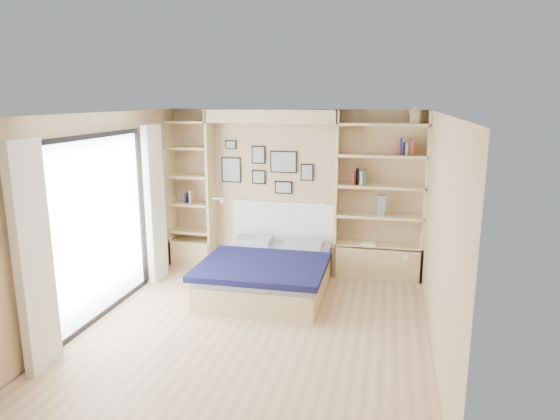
# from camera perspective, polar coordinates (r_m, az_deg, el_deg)

# --- Properties ---
(ground) EXTENTS (4.50, 4.50, 0.00)m
(ground) POSITION_cam_1_polar(r_m,az_deg,el_deg) (6.10, -2.69, -13.27)
(ground) COLOR tan
(ground) RESTS_ON ground
(room_shell) EXTENTS (4.50, 4.50, 4.50)m
(room_shell) POSITION_cam_1_polar(r_m,az_deg,el_deg) (7.23, -2.59, -0.03)
(room_shell) COLOR tan
(room_shell) RESTS_ON ground
(bed) EXTENTS (1.68, 2.09, 1.07)m
(bed) POSITION_cam_1_polar(r_m,az_deg,el_deg) (7.09, -1.31, -7.06)
(bed) COLOR tan
(bed) RESTS_ON ground
(photo_gallery) EXTENTS (1.48, 0.02, 0.82)m
(photo_gallery) POSITION_cam_1_polar(r_m,az_deg,el_deg) (7.82, -1.77, 4.88)
(photo_gallery) COLOR black
(photo_gallery) RESTS_ON ground
(reading_lamps) EXTENTS (1.92, 0.12, 0.15)m
(reading_lamps) POSITION_cam_1_polar(r_m,az_deg,el_deg) (7.66, -1.05, 0.89)
(reading_lamps) COLOR silver
(reading_lamps) RESTS_ON ground
(shelf_decor) EXTENTS (3.59, 0.23, 2.03)m
(shelf_decor) POSITION_cam_1_polar(r_m,az_deg,el_deg) (7.42, 10.79, 5.11)
(shelf_decor) COLOR #A51E1E
(shelf_decor) RESTS_ON ground
(deck_chair) EXTENTS (0.54, 0.81, 0.78)m
(deck_chair) POSITION_cam_1_polar(r_m,az_deg,el_deg) (7.64, -23.49, -5.89)
(deck_chair) COLOR tan
(deck_chair) RESTS_ON ground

